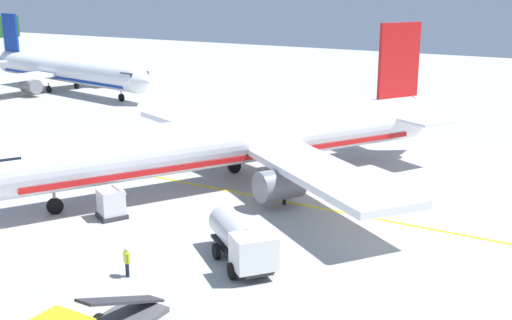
% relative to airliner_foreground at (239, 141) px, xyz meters
% --- Properties ---
extents(airliner_foreground, '(38.07, 32.24, 11.90)m').
position_rel_airliner_foreground_xyz_m(airliner_foreground, '(0.00, 0.00, 0.00)').
color(airliner_foreground, white).
rests_on(airliner_foreground, ground).
extents(airliner_mid_apron, '(31.20, 37.59, 10.76)m').
position_rel_airliner_foreground_xyz_m(airliner_mid_apron, '(25.20, 45.92, -0.33)').
color(airliner_mid_apron, white).
rests_on(airliner_mid_apron, ground).
extents(service_truck_catering, '(5.34, 6.00, 2.40)m').
position_rel_airliner_foreground_xyz_m(service_truck_catering, '(-12.80, -8.16, -1.99)').
color(service_truck_catering, white).
rests_on(service_truck_catering, ground).
extents(cargo_container_mid, '(2.32, 2.32, 2.06)m').
position_rel_airliner_foreground_xyz_m(cargo_container_mid, '(-11.04, 3.08, -2.41)').
color(cargo_container_mid, '#333338').
rests_on(cargo_container_mid, ground).
extents(crew_marshaller, '(0.37, 0.59, 1.78)m').
position_rel_airliner_foreground_xyz_m(crew_marshaller, '(-2.87, -5.52, -2.34)').
color(crew_marshaller, '#191E33').
rests_on(crew_marshaller, ground).
extents(crew_loader_left, '(0.41, 0.57, 1.61)m').
position_rel_airliner_foreground_xyz_m(crew_loader_left, '(-17.33, -3.88, -2.45)').
color(crew_loader_left, '#191E33').
rests_on(crew_loader_left, ground).
extents(apron_guide_line, '(0.30, 60.00, 0.01)m').
position_rel_airliner_foreground_xyz_m(apron_guide_line, '(-2.25, -4.72, -3.39)').
color(apron_guide_line, yellow).
rests_on(apron_guide_line, ground).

